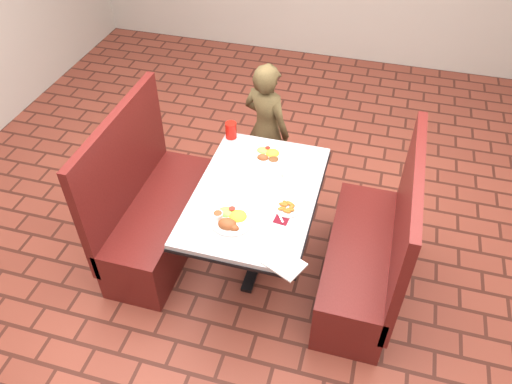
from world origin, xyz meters
TOP-DOWN VIEW (x-y plane):
  - room at (0.00, 0.00)m, footprint 7.00×7.04m
  - dining_table at (0.00, 0.00)m, footprint 0.81×1.21m
  - booth_bench_left at (-0.80, 0.00)m, footprint 0.47×1.20m
  - booth_bench_right at (0.80, 0.00)m, footprint 0.47×1.20m
  - diner_person at (-0.17, 0.92)m, footprint 0.51×0.43m
  - near_dinner_plate at (-0.08, -0.30)m, footprint 0.28×0.28m
  - far_dinner_plate at (-0.02, 0.39)m, footprint 0.24×0.24m
  - plantain_plate at (0.24, -0.10)m, footprint 0.18×0.18m
  - maroon_napkin at (0.22, -0.20)m, footprint 0.10×0.10m
  - spoon_utensil at (0.20, -0.17)m, footprint 0.09×0.13m
  - red_tumbler at (-0.35, 0.54)m, footprint 0.08×0.08m
  - paper_napkin at (0.32, -0.55)m, footprint 0.27×0.24m
  - knife_utensil at (-0.11, -0.35)m, footprint 0.05×0.16m
  - fork_utensil at (-0.05, -0.34)m, footprint 0.06×0.14m
  - lettuce_shreds at (0.04, 0.06)m, footprint 0.28×0.32m

SIDE VIEW (x-z plane):
  - booth_bench_left at x=-0.80m, z-range -0.26..0.92m
  - booth_bench_right at x=0.80m, z-range -0.26..0.92m
  - diner_person at x=-0.17m, z-range 0.00..1.19m
  - dining_table at x=0.00m, z-range 0.28..1.03m
  - lettuce_shreds at x=0.04m, z-range 0.75..0.75m
  - maroon_napkin at x=0.22m, z-range 0.75..0.75m
  - spoon_utensil at x=0.20m, z-range 0.75..0.76m
  - paper_napkin at x=0.32m, z-range 0.75..0.76m
  - fork_utensil at x=-0.05m, z-range 0.76..0.76m
  - knife_utensil at x=-0.11m, z-range 0.76..0.76m
  - plantain_plate at x=0.24m, z-range 0.75..0.77m
  - far_dinner_plate at x=-0.02m, z-range 0.74..0.80m
  - near_dinner_plate at x=-0.08m, z-range 0.74..0.82m
  - red_tumbler at x=-0.35m, z-range 0.75..0.88m
  - room at x=0.00m, z-range 0.50..3.32m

